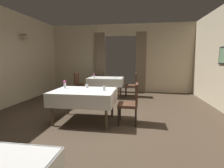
# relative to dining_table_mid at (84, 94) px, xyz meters

# --- Properties ---
(ground) EXTENTS (10.08, 10.08, 0.00)m
(ground) POSITION_rel_dining_table_mid_xyz_m (0.44, -0.22, -0.66)
(ground) COLOR #4C3D2D
(wall_back) EXTENTS (6.40, 0.27, 3.00)m
(wall_back) POSITION_rel_dining_table_mid_xyz_m (0.44, 3.96, 0.86)
(wall_back) COLOR beige
(wall_back) RESTS_ON ground
(dining_table_mid) EXTENTS (1.44, 1.07, 0.75)m
(dining_table_mid) POSITION_rel_dining_table_mid_xyz_m (0.00, 0.00, 0.00)
(dining_table_mid) COLOR #4C3D2D
(dining_table_mid) RESTS_ON ground
(dining_table_far) EXTENTS (1.36, 0.95, 0.75)m
(dining_table_far) POSITION_rel_dining_table_mid_xyz_m (-0.00, 2.78, -0.01)
(dining_table_far) COLOR #4C3D2D
(dining_table_far) RESTS_ON ground
(chair_mid_right) EXTENTS (0.45, 0.44, 0.93)m
(chair_mid_right) POSITION_rel_dining_table_mid_xyz_m (1.11, 0.00, -0.14)
(chair_mid_right) COLOR black
(chair_mid_right) RESTS_ON ground
(chair_far_right) EXTENTS (0.44, 0.44, 0.93)m
(chair_far_right) POSITION_rel_dining_table_mid_xyz_m (1.06, 2.89, -0.14)
(chair_far_right) COLOR black
(chair_far_right) RESTS_ON ground
(chair_far_left) EXTENTS (0.44, 0.44, 0.93)m
(chair_far_left) POSITION_rel_dining_table_mid_xyz_m (-1.07, 2.69, -0.14)
(chair_far_left) COLOR black
(chair_far_left) RESTS_ON ground
(flower_vase_mid) EXTENTS (0.07, 0.07, 0.20)m
(flower_vase_mid) POSITION_rel_dining_table_mid_xyz_m (-0.56, 0.19, 0.20)
(flower_vase_mid) COLOR silver
(flower_vase_mid) RESTS_ON dining_table_mid
(glass_mid_b) EXTENTS (0.07, 0.07, 0.10)m
(glass_mid_b) POSITION_rel_dining_table_mid_xyz_m (-0.02, 0.30, 0.14)
(glass_mid_b) COLOR silver
(glass_mid_b) RESTS_ON dining_table_mid
(glass_mid_c) EXTENTS (0.07, 0.07, 0.12)m
(glass_mid_c) POSITION_rel_dining_table_mid_xyz_m (0.48, -0.03, 0.15)
(glass_mid_c) COLOR silver
(glass_mid_c) RESTS_ON dining_table_mid
(flower_vase_far) EXTENTS (0.07, 0.07, 0.18)m
(flower_vase_far) POSITION_rel_dining_table_mid_xyz_m (-0.45, 2.63, 0.19)
(flower_vase_far) COLOR silver
(flower_vase_far) RESTS_ON dining_table_far
(plate_far_b) EXTENTS (0.20, 0.20, 0.01)m
(plate_far_b) POSITION_rel_dining_table_mid_xyz_m (0.37, 2.72, 0.10)
(plate_far_b) COLOR white
(plate_far_b) RESTS_ON dining_table_far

